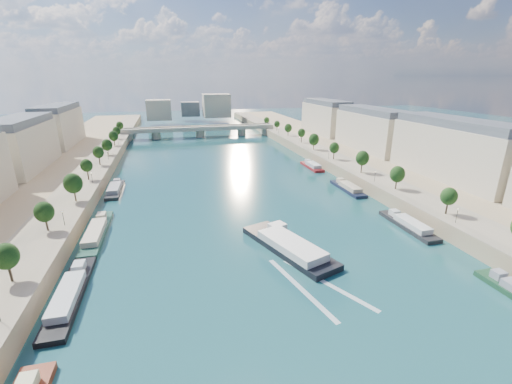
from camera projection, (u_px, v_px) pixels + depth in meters
ground at (233, 193)px, 134.95m from camera, size 700.00×700.00×0.00m
quay_left at (27, 203)px, 117.29m from camera, size 44.00×520.00×5.00m
quay_right at (394, 175)px, 150.99m from camera, size 44.00×520.00×5.00m
pave_left at (74, 192)px, 119.98m from camera, size 14.00×520.00×0.10m
pave_right at (364, 171)px, 146.66m from camera, size 14.00×520.00×0.10m
trees_left at (78, 176)px, 120.53m from camera, size 4.80×268.80×8.26m
trees_right at (349, 154)px, 153.62m from camera, size 4.80×268.80×8.26m
lamps_left at (80, 193)px, 110.98m from camera, size 0.36×200.36×4.28m
lamps_right at (349, 163)px, 149.31m from camera, size 0.36×200.36×4.28m
buildings_right at (406, 137)px, 160.55m from camera, size 16.00×226.00×23.20m
skyline at (194, 107)px, 332.32m from camera, size 79.00×42.00×22.00m
bridge at (200, 130)px, 256.78m from camera, size 112.00×12.00×8.15m
tour_barge at (289, 246)px, 90.18m from camera, size 18.79×32.37×4.23m
wake at (313, 285)px, 75.42m from camera, size 16.12×25.65×0.04m
moored_barges_left at (74, 285)px, 74.04m from camera, size 5.00×156.25×3.60m
moored_barges_right at (374, 204)px, 120.80m from camera, size 5.00×129.26×3.60m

